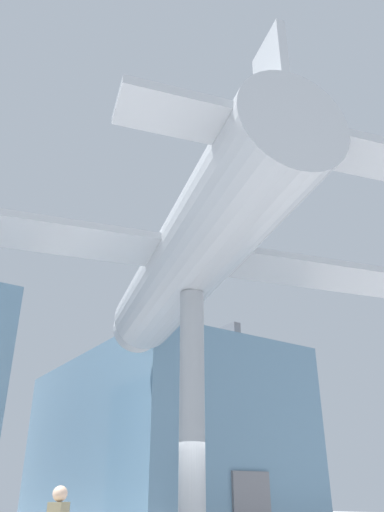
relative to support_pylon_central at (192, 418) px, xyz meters
The scene contains 3 objects.
glass_pavilion_right 15.38m from the support_pylon_central, 62.92° to the left, with size 8.88×14.62×8.42m.
support_pylon_central is the anchor object (origin of this frame).
suspended_airplane 4.10m from the support_pylon_central, 74.24° to the left, with size 17.82×12.80×3.57m.
Camera 1 is at (-6.55, -9.76, 1.42)m, focal length 35.00 mm.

